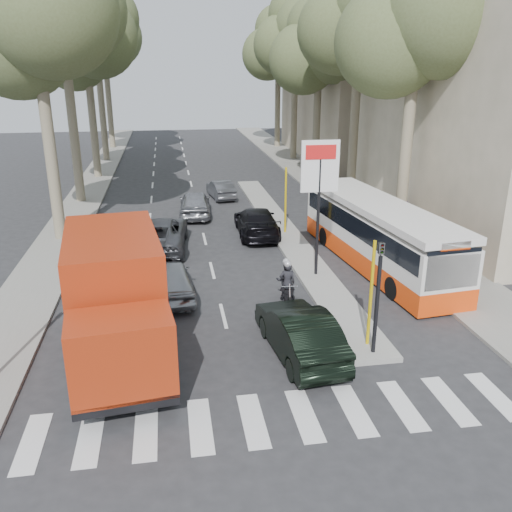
{
  "coord_description": "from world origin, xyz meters",
  "views": [
    {
      "loc": [
        -2.55,
        -15.1,
        8.29
      ],
      "look_at": [
        0.51,
        3.54,
        1.6
      ],
      "focal_mm": 38.0,
      "sensor_mm": 36.0,
      "label": 1
    }
  ],
  "objects_px": {
    "silver_hatchback": "(170,279)",
    "motorcycle": "(287,283)",
    "dark_hatchback": "(300,332)",
    "city_bus": "(378,233)",
    "red_truck": "(116,297)"
  },
  "relations": [
    {
      "from": "city_bus",
      "to": "motorcycle",
      "type": "xyz_separation_m",
      "value": [
        -4.68,
        -3.17,
        -0.72
      ]
    },
    {
      "from": "city_bus",
      "to": "motorcycle",
      "type": "relative_size",
      "value": 5.44
    },
    {
      "from": "red_truck",
      "to": "silver_hatchback",
      "type": "bearing_deg",
      "value": 63.48
    },
    {
      "from": "motorcycle",
      "to": "red_truck",
      "type": "bearing_deg",
      "value": -147.46
    },
    {
      "from": "silver_hatchback",
      "to": "dark_hatchback",
      "type": "xyz_separation_m",
      "value": [
        3.79,
        -5.0,
        0.05
      ]
    },
    {
      "from": "silver_hatchback",
      "to": "motorcycle",
      "type": "relative_size",
      "value": 2.03
    },
    {
      "from": "dark_hatchback",
      "to": "motorcycle",
      "type": "bearing_deg",
      "value": -102.88
    },
    {
      "from": "city_bus",
      "to": "motorcycle",
      "type": "distance_m",
      "value": 5.7
    },
    {
      "from": "silver_hatchback",
      "to": "red_truck",
      "type": "relative_size",
      "value": 0.58
    },
    {
      "from": "silver_hatchback",
      "to": "motorcycle",
      "type": "bearing_deg",
      "value": 158.37
    },
    {
      "from": "dark_hatchback",
      "to": "red_truck",
      "type": "relative_size",
      "value": 0.63
    },
    {
      "from": "silver_hatchback",
      "to": "dark_hatchback",
      "type": "height_order",
      "value": "dark_hatchback"
    },
    {
      "from": "dark_hatchback",
      "to": "silver_hatchback",
      "type": "bearing_deg",
      "value": -59.3
    },
    {
      "from": "city_bus",
      "to": "motorcycle",
      "type": "height_order",
      "value": "city_bus"
    },
    {
      "from": "motorcycle",
      "to": "city_bus",
      "type": "bearing_deg",
      "value": 38.7
    }
  ]
}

